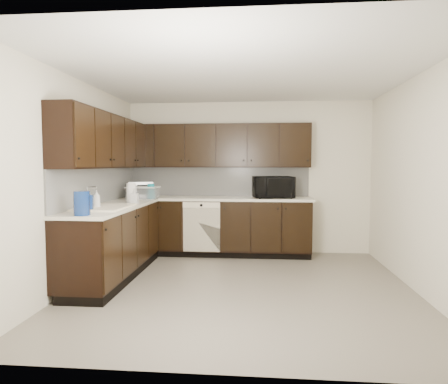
# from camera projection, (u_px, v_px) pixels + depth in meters

# --- Properties ---
(floor) EXTENTS (4.00, 4.00, 0.00)m
(floor) POSITION_uv_depth(u_px,v_px,m) (242.00, 287.00, 4.77)
(floor) COLOR gray
(floor) RESTS_ON ground
(ceiling) EXTENTS (4.00, 4.00, 0.00)m
(ceiling) POSITION_uv_depth(u_px,v_px,m) (243.00, 75.00, 4.59)
(ceiling) COLOR white
(ceiling) RESTS_ON wall_back
(wall_back) EXTENTS (4.00, 0.02, 2.50)m
(wall_back) POSITION_uv_depth(u_px,v_px,m) (248.00, 177.00, 6.67)
(wall_back) COLOR beige
(wall_back) RESTS_ON floor
(wall_left) EXTENTS (0.02, 4.00, 2.50)m
(wall_left) POSITION_uv_depth(u_px,v_px,m) (79.00, 182.00, 4.86)
(wall_left) COLOR beige
(wall_left) RESTS_ON floor
(wall_right) EXTENTS (0.02, 4.00, 2.50)m
(wall_right) POSITION_uv_depth(u_px,v_px,m) (420.00, 184.00, 4.50)
(wall_right) COLOR beige
(wall_right) RESTS_ON floor
(wall_front) EXTENTS (4.00, 0.02, 2.50)m
(wall_front) POSITION_uv_depth(u_px,v_px,m) (230.00, 197.00, 2.69)
(wall_front) COLOR beige
(wall_front) RESTS_ON floor
(lower_cabinets) EXTENTS (3.00, 2.80, 0.90)m
(lower_cabinets) POSITION_uv_depth(u_px,v_px,m) (178.00, 235.00, 5.93)
(lower_cabinets) COLOR black
(lower_cabinets) RESTS_ON floor
(countertop) EXTENTS (3.03, 2.83, 0.04)m
(countertop) POSITION_uv_depth(u_px,v_px,m) (178.00, 202.00, 5.89)
(countertop) COLOR silver
(countertop) RESTS_ON lower_cabinets
(backsplash) EXTENTS (3.00, 2.80, 0.48)m
(backsplash) POSITION_uv_depth(u_px,v_px,m) (167.00, 183.00, 6.11)
(backsplash) COLOR #B1B2AD
(backsplash) RESTS_ON countertop
(upper_cabinets) EXTENTS (3.00, 2.80, 0.70)m
(upper_cabinets) POSITION_uv_depth(u_px,v_px,m) (172.00, 144.00, 5.94)
(upper_cabinets) COLOR black
(upper_cabinets) RESTS_ON wall_back
(dishwasher) EXTENTS (0.58, 0.04, 0.78)m
(dishwasher) POSITION_uv_depth(u_px,v_px,m) (202.00, 224.00, 6.19)
(dishwasher) COLOR #F9ECCC
(dishwasher) RESTS_ON lower_cabinets
(sink) EXTENTS (0.54, 0.82, 0.42)m
(sink) POSITION_uv_depth(u_px,v_px,m) (104.00, 213.00, 4.85)
(sink) COLOR #F9ECCC
(sink) RESTS_ON countertop
(microwave) EXTENTS (0.68, 0.52, 0.34)m
(microwave) POSITION_uv_depth(u_px,v_px,m) (273.00, 187.00, 6.29)
(microwave) COLOR black
(microwave) RESTS_ON countertop
(soap_bottle_a) EXTENTS (0.10, 0.10, 0.21)m
(soap_bottle_a) POSITION_uv_depth(u_px,v_px,m) (134.00, 196.00, 5.36)
(soap_bottle_a) COLOR gray
(soap_bottle_a) RESTS_ON countertop
(soap_bottle_b) EXTENTS (0.11, 0.11, 0.22)m
(soap_bottle_b) POSITION_uv_depth(u_px,v_px,m) (97.00, 199.00, 4.82)
(soap_bottle_b) COLOR gray
(soap_bottle_b) RESTS_ON countertop
(toaster_oven) EXTENTS (0.46, 0.40, 0.25)m
(toaster_oven) POSITION_uv_depth(u_px,v_px,m) (141.00, 189.00, 6.55)
(toaster_oven) COLOR silver
(toaster_oven) RESTS_ON countertop
(storage_bin) EXTENTS (0.48, 0.38, 0.18)m
(storage_bin) POSITION_uv_depth(u_px,v_px,m) (143.00, 193.00, 6.18)
(storage_bin) COLOR silver
(storage_bin) RESTS_ON countertop
(blue_pitcher) EXTENTS (0.22, 0.22, 0.25)m
(blue_pitcher) POSITION_uv_depth(u_px,v_px,m) (82.00, 203.00, 4.15)
(blue_pitcher) COLOR navy
(blue_pitcher) RESTS_ON countertop
(teal_tumbler) EXTENTS (0.13, 0.13, 0.23)m
(teal_tumbler) POSITION_uv_depth(u_px,v_px,m) (151.00, 191.00, 6.17)
(teal_tumbler) COLOR #0D7A90
(teal_tumbler) RESTS_ON countertop
(paper_towel_roll) EXTENTS (0.16, 0.16, 0.27)m
(paper_towel_roll) POSITION_uv_depth(u_px,v_px,m) (131.00, 193.00, 5.45)
(paper_towel_roll) COLOR white
(paper_towel_roll) RESTS_ON countertop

